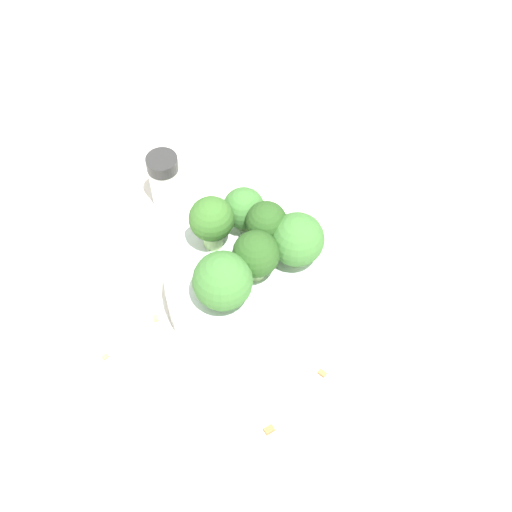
# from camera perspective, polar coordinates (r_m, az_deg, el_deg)

# --- Properties ---
(ground_plane) EXTENTS (3.00, 3.00, 0.00)m
(ground_plane) POSITION_cam_1_polar(r_m,az_deg,el_deg) (0.63, 0.00, -3.32)
(ground_plane) COLOR silver
(bowl) EXTENTS (0.16, 0.16, 0.04)m
(bowl) POSITION_cam_1_polar(r_m,az_deg,el_deg) (0.62, 0.00, -2.42)
(bowl) COLOR silver
(bowl) RESTS_ON ground_plane
(broccoli_floret_0) EXTENTS (0.05, 0.05, 0.05)m
(broccoli_floret_0) POSITION_cam_1_polar(r_m,az_deg,el_deg) (0.59, 3.30, 1.27)
(broccoli_floret_0) COLOR #8EB770
(broccoli_floret_0) RESTS_ON bowl
(broccoli_floret_1) EXTENTS (0.03, 0.03, 0.05)m
(broccoli_floret_1) POSITION_cam_1_polar(r_m,az_deg,el_deg) (0.59, 0.99, 2.54)
(broccoli_floret_1) COLOR #8EB770
(broccoli_floret_1) RESTS_ON bowl
(broccoli_floret_2) EXTENTS (0.05, 0.05, 0.05)m
(broccoli_floret_2) POSITION_cam_1_polar(r_m,az_deg,el_deg) (0.56, -2.69, -2.02)
(broccoli_floret_2) COLOR #84AD66
(broccoli_floret_2) RESTS_ON bowl
(broccoli_floret_3) EXTENTS (0.04, 0.04, 0.05)m
(broccoli_floret_3) POSITION_cam_1_polar(r_m,az_deg,el_deg) (0.57, 0.14, -0.24)
(broccoli_floret_3) COLOR #8EB770
(broccoli_floret_3) RESTS_ON bowl
(broccoli_floret_4) EXTENTS (0.04, 0.04, 0.04)m
(broccoli_floret_4) POSITION_cam_1_polar(r_m,az_deg,el_deg) (0.61, -0.99, 3.80)
(broccoli_floret_4) COLOR #84AD66
(broccoli_floret_4) RESTS_ON bowl
(broccoli_floret_5) EXTENTS (0.04, 0.04, 0.05)m
(broccoli_floret_5) POSITION_cam_1_polar(r_m,az_deg,el_deg) (0.59, -3.57, 2.83)
(broccoli_floret_5) COLOR #8EB770
(broccoli_floret_5) RESTS_ON bowl
(pepper_shaker) EXTENTS (0.03, 0.03, 0.06)m
(pepper_shaker) POSITION_cam_1_polar(r_m,az_deg,el_deg) (0.68, -7.32, 6.04)
(pepper_shaker) COLOR silver
(pepper_shaker) RESTS_ON ground_plane
(almond_crumb_0) EXTENTS (0.01, 0.01, 0.01)m
(almond_crumb_0) POSITION_cam_1_polar(r_m,az_deg,el_deg) (0.60, 5.33, -9.25)
(almond_crumb_0) COLOR olive
(almond_crumb_0) RESTS_ON ground_plane
(almond_crumb_1) EXTENTS (0.01, 0.01, 0.01)m
(almond_crumb_1) POSITION_cam_1_polar(r_m,az_deg,el_deg) (0.61, -11.99, -7.84)
(almond_crumb_1) COLOR tan
(almond_crumb_1) RESTS_ON ground_plane
(almond_crumb_2) EXTENTS (0.01, 0.01, 0.01)m
(almond_crumb_2) POSITION_cam_1_polar(r_m,az_deg,el_deg) (0.57, 1.06, -13.66)
(almond_crumb_2) COLOR olive
(almond_crumb_2) RESTS_ON ground_plane
(almond_crumb_3) EXTENTS (0.01, 0.01, 0.01)m
(almond_crumb_3) POSITION_cam_1_polar(r_m,az_deg,el_deg) (0.62, -8.05, -4.90)
(almond_crumb_3) COLOR tan
(almond_crumb_3) RESTS_ON ground_plane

